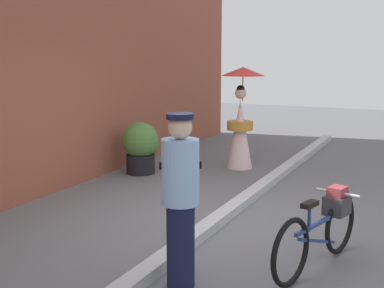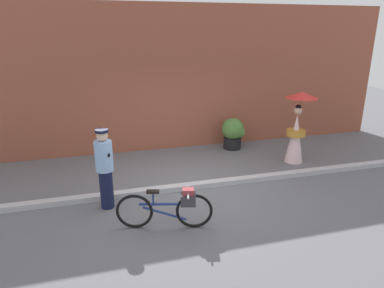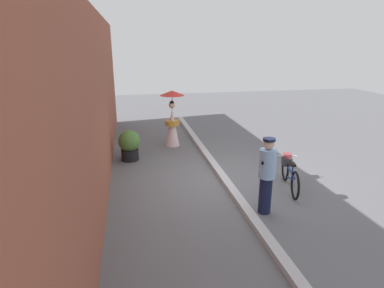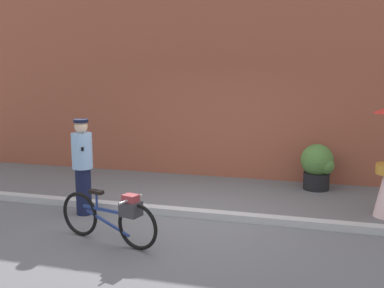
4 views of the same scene
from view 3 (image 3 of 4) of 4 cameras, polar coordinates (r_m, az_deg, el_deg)
ground_plane at (r=8.46m, az=5.47°, el=-6.26°), size 30.00×30.00×0.00m
building_wall at (r=7.58m, az=-17.09°, el=6.48°), size 14.00×0.40×4.10m
sidewalk_curb at (r=8.44m, az=5.48°, el=-5.88°), size 14.00×0.20×0.12m
bicycle_near_officer at (r=8.19m, az=16.85°, el=-4.72°), size 1.67×0.59×0.76m
person_officer at (r=6.70m, az=13.11°, el=-5.26°), size 0.34×0.34×1.62m
person_with_parasol at (r=10.93m, az=-3.53°, el=4.55°), size 0.81×0.81×1.89m
potted_plant_by_door at (r=9.82m, az=-10.97°, el=-0.01°), size 0.67×0.65×0.93m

